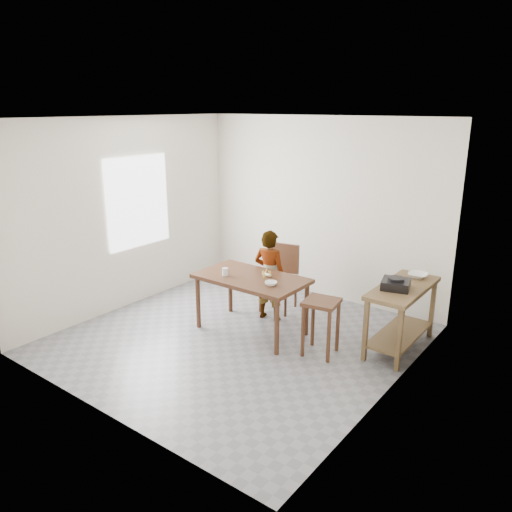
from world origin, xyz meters
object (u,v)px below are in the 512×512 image
Objects in this scene: dining_table at (251,304)px; child at (270,275)px; dining_chair at (278,279)px; stool at (321,327)px; prep_counter at (401,317)px.

child is at bearing 95.45° from dining_table.
stool is at bearing -46.30° from dining_chair.
child reaches higher than prep_counter.
dining_chair is 1.42m from stool.
prep_counter is at bearing 45.36° from stool.
dining_chair is (-0.13, 0.80, 0.09)m from dining_table.
prep_counter is 0.95× the size of child.
child is (-0.04, 0.46, 0.25)m from dining_table.
dining_table is 1.50× the size of dining_chair.
dining_table is at bearing -92.12° from dining_chair.
child is at bearing 156.57° from stool.
dining_table is 1.11× the size of child.
dining_table reaches higher than stool.
dining_table is at bearing 89.05° from child.
prep_counter is at bearing -14.72° from dining_chair.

